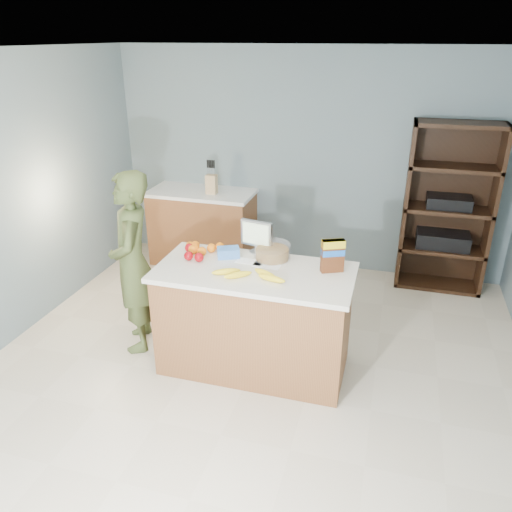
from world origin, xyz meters
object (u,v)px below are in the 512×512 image
(shelving_unit, at_px, (447,211))
(tv, at_px, (256,235))
(person, at_px, (133,263))
(counter_peninsula, at_px, (254,323))
(cereal_box, at_px, (333,253))

(shelving_unit, relative_size, tv, 6.38)
(shelving_unit, bearing_deg, person, -142.85)
(shelving_unit, relative_size, person, 1.12)
(counter_peninsula, distance_m, tv, 0.73)
(person, height_order, cereal_box, person)
(person, bearing_deg, cereal_box, 68.84)
(tv, relative_size, cereal_box, 1.07)
(person, distance_m, cereal_box, 1.70)
(shelving_unit, height_order, person, shelving_unit)
(shelving_unit, bearing_deg, counter_peninsula, -127.11)
(shelving_unit, xyz_separation_m, cereal_box, (-0.96, -1.90, 0.19))
(shelving_unit, xyz_separation_m, tv, (-1.63, -1.71, 0.19))
(cereal_box, bearing_deg, counter_peninsula, -166.07)
(shelving_unit, relative_size, cereal_box, 6.86)
(counter_peninsula, relative_size, cereal_box, 5.95)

